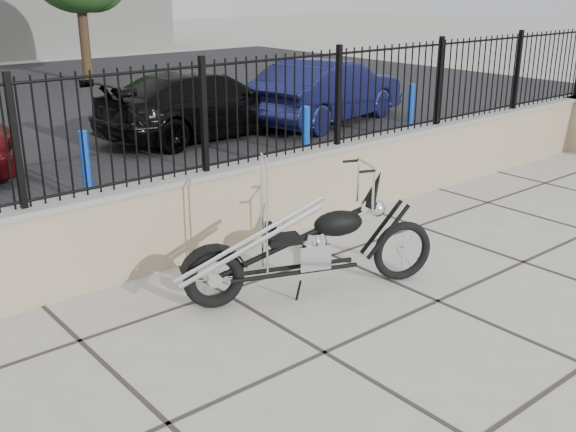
{
  "coord_description": "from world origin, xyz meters",
  "views": [
    {
      "loc": [
        -4.9,
        -3.61,
        2.95
      ],
      "look_at": [
        -0.87,
        1.24,
        0.74
      ],
      "focal_mm": 42.0,
      "sensor_mm": 36.0,
      "label": 1
    }
  ],
  "objects": [
    {
      "name": "parking_lot",
      "position": [
        0.0,
        12.5,
        0.0
      ],
      "size": [
        30.0,
        30.0,
        0.0
      ],
      "primitive_type": "plane",
      "color": "black",
      "rests_on": "ground"
    },
    {
      "name": "chopper_motorcycle",
      "position": [
        -0.87,
        0.94,
        0.74
      ],
      "size": [
        2.45,
        1.3,
        1.48
      ],
      "primitive_type": null,
      "rotation": [
        0.0,
        0.0,
        -0.37
      ],
      "color": "black",
      "rests_on": "ground_plane"
    },
    {
      "name": "ground_plane",
      "position": [
        0.0,
        0.0,
        0.0
      ],
      "size": [
        90.0,
        90.0,
        0.0
      ],
      "primitive_type": "plane",
      "color": "#99968E",
      "rests_on": "ground"
    },
    {
      "name": "bollard_a",
      "position": [
        -1.34,
        4.98,
        0.52
      ],
      "size": [
        0.16,
        0.16,
        1.05
      ],
      "primitive_type": "cylinder",
      "rotation": [
        0.0,
        0.0,
        -0.4
      ],
      "color": "#0C38C2",
      "rests_on": "ground_plane"
    },
    {
      "name": "iron_fence",
      "position": [
        0.0,
        2.5,
        1.56
      ],
      "size": [
        14.0,
        0.08,
        1.2
      ],
      "primitive_type": "cube",
      "color": "black",
      "rests_on": "retaining_wall"
    },
    {
      "name": "bollard_c",
      "position": [
        5.27,
        4.89,
        0.53
      ],
      "size": [
        0.16,
        0.16,
        1.07
      ],
      "primitive_type": "cylinder",
      "rotation": [
        0.0,
        0.0,
        0.25
      ],
      "color": "#0E2DD4",
      "rests_on": "ground_plane"
    },
    {
      "name": "car_black",
      "position": [
        2.32,
        7.63,
        0.65
      ],
      "size": [
        4.57,
        2.05,
        1.3
      ],
      "primitive_type": "imported",
      "rotation": [
        0.0,
        0.0,
        1.62
      ],
      "color": "black",
      "rests_on": "parking_lot"
    },
    {
      "name": "bollard_b",
      "position": [
        2.05,
        4.3,
        0.54
      ],
      "size": [
        0.16,
        0.16,
        1.08
      ],
      "primitive_type": "cylinder",
      "rotation": [
        0.0,
        0.0,
        -0.26
      ],
      "color": "blue",
      "rests_on": "ground_plane"
    },
    {
      "name": "retaining_wall",
      "position": [
        0.0,
        2.5,
        0.48
      ],
      "size": [
        14.0,
        0.36,
        0.96
      ],
      "primitive_type": "cube",
      "color": "gray",
      "rests_on": "ground_plane"
    },
    {
      "name": "car_blue",
      "position": [
        5.12,
        7.1,
        0.69
      ],
      "size": [
        4.41,
        2.42,
        1.38
      ],
      "primitive_type": "imported",
      "rotation": [
        0.0,
        0.0,
        1.81
      ],
      "color": "#11143F",
      "rests_on": "parking_lot"
    }
  ]
}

